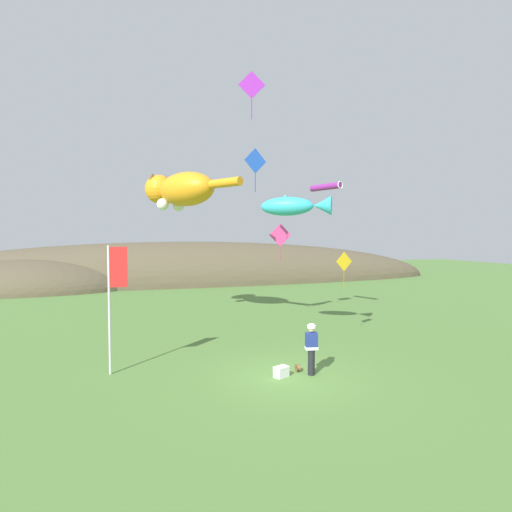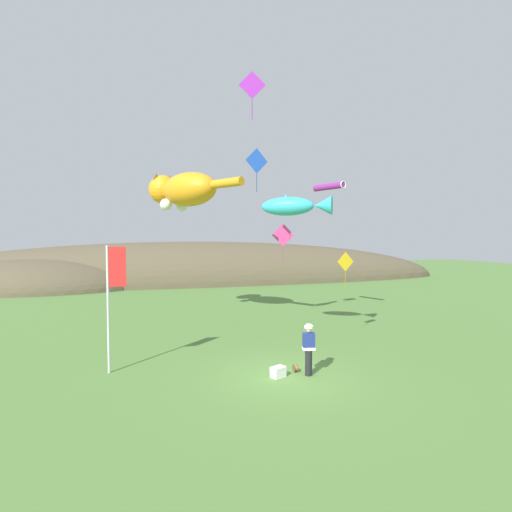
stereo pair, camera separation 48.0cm
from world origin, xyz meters
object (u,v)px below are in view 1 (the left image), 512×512
(kite_spool, at_px, (298,368))
(kite_diamond_violet, at_px, (252,85))
(kite_diamond_blue, at_px, (255,161))
(kite_diamond_gold, at_px, (344,262))
(kite_diamond_pink, at_px, (280,235))
(festival_attendant, at_px, (311,348))
(kite_giant_cat, at_px, (180,190))
(kite_tube_streamer, at_px, (326,187))
(kite_fish_windsock, at_px, (295,206))
(festival_banner_pole, at_px, (114,290))
(picnic_cooler, at_px, (281,372))

(kite_spool, xyz_separation_m, kite_diamond_violet, (-0.44, 4.27, 11.31))
(kite_diamond_blue, height_order, kite_diamond_gold, kite_diamond_blue)
(kite_spool, relative_size, kite_diamond_pink, 0.12)
(festival_attendant, distance_m, kite_diamond_violet, 11.52)
(kite_giant_cat, distance_m, kite_tube_streamer, 8.22)
(kite_diamond_violet, height_order, kite_diamond_pink, kite_diamond_violet)
(festival_attendant, distance_m, kite_fish_windsock, 6.79)
(festival_attendant, xyz_separation_m, kite_tube_streamer, (4.67, 8.20, 6.67))
(kite_fish_windsock, relative_size, kite_diamond_blue, 1.48)
(kite_spool, height_order, festival_banner_pole, festival_banner_pole)
(kite_giant_cat, height_order, kite_diamond_gold, kite_giant_cat)
(kite_diamond_violet, relative_size, kite_diamond_blue, 0.98)
(kite_giant_cat, bearing_deg, kite_diamond_gold, -40.90)
(festival_attendant, xyz_separation_m, festival_banner_pole, (-6.50, 2.11, 1.98))
(festival_attendant, xyz_separation_m, picnic_cooler, (-1.06, 0.11, -0.77))
(festival_banner_pole, bearing_deg, kite_spool, -15.01)
(kite_diamond_pink, bearing_deg, kite_giant_cat, 168.67)
(kite_fish_windsock, bearing_deg, kite_diamond_gold, -1.55)
(kite_fish_windsock, relative_size, kite_diamond_violet, 1.51)
(picnic_cooler, xyz_separation_m, kite_giant_cat, (-2.25, 10.02, 7.20))
(festival_attendant, xyz_separation_m, kite_diamond_blue, (-0.09, 6.36, 7.51))
(kite_tube_streamer, relative_size, kite_diamond_blue, 1.01)
(kite_diamond_gold, bearing_deg, kite_giant_cat, 139.10)
(festival_attendant, bearing_deg, festival_banner_pole, 162.02)
(kite_spool, relative_size, festival_banner_pole, 0.06)
(kite_spool, height_order, kite_fish_windsock, kite_fish_windsock)
(kite_giant_cat, height_order, kite_diamond_pink, kite_giant_cat)
(festival_banner_pole, xyz_separation_m, kite_diamond_violet, (5.74, 2.61, 8.51))
(kite_giant_cat, distance_m, kite_diamond_gold, 9.87)
(kite_giant_cat, relative_size, kite_tube_streamer, 2.93)
(kite_spool, relative_size, kite_fish_windsock, 0.09)
(kite_diamond_violet, bearing_deg, kite_fish_windsock, -14.98)
(kite_diamond_violet, distance_m, kite_diamond_gold, 8.98)
(kite_tube_streamer, xyz_separation_m, kite_diamond_blue, (-4.76, -1.84, 0.84))
(festival_banner_pole, height_order, kite_fish_windsock, kite_fish_windsock)
(kite_spool, bearing_deg, kite_tube_streamer, 57.26)
(picnic_cooler, xyz_separation_m, kite_diamond_gold, (4.64, 4.05, 3.41))
(kite_fish_windsock, bearing_deg, kite_tube_streamer, 48.08)
(festival_banner_pole, relative_size, kite_diamond_gold, 2.48)
(kite_spool, distance_m, kite_diamond_blue, 10.22)
(kite_diamond_pink, distance_m, kite_diamond_blue, 5.02)
(picnic_cooler, height_order, kite_tube_streamer, kite_tube_streamer)
(kite_giant_cat, relative_size, kite_diamond_blue, 2.95)
(picnic_cooler, relative_size, kite_tube_streamer, 0.27)
(picnic_cooler, height_order, kite_diamond_pink, kite_diamond_pink)
(kite_spool, bearing_deg, kite_diamond_violet, 95.92)
(kite_giant_cat, bearing_deg, kite_fish_windsock, -53.22)
(kite_fish_windsock, relative_size, kite_diamond_pink, 1.43)
(kite_diamond_pink, distance_m, kite_diamond_gold, 5.21)
(kite_diamond_pink, xyz_separation_m, kite_diamond_gold, (1.37, -4.86, -1.28))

